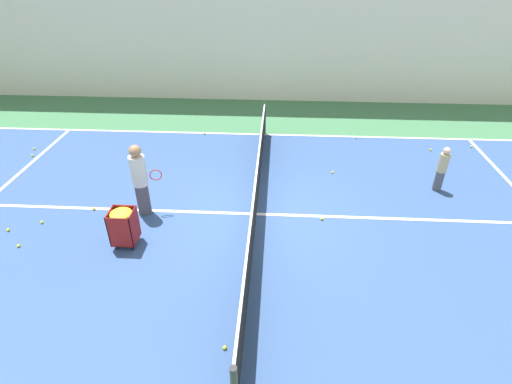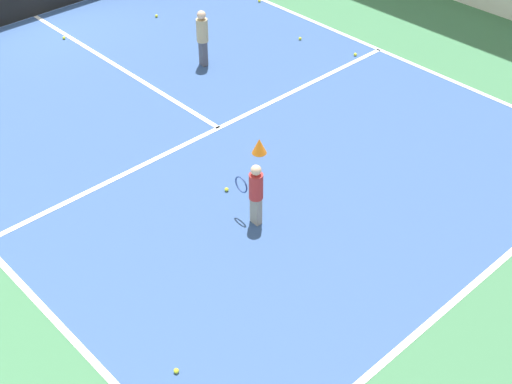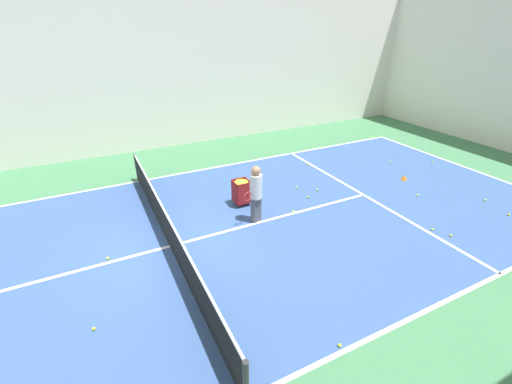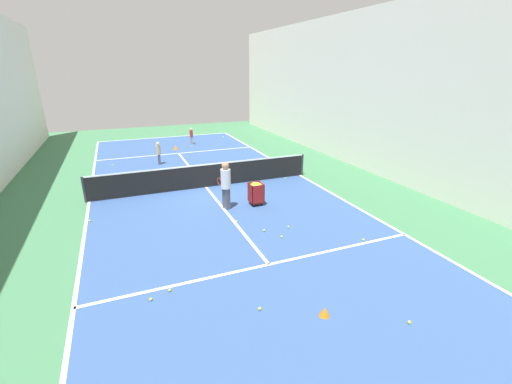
{
  "view_description": "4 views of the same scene",
  "coord_description": "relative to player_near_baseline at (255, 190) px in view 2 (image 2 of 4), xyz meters",
  "views": [
    {
      "loc": [
        -7.82,
        -0.46,
        5.52
      ],
      "look_at": [
        0.0,
        0.0,
        0.63
      ],
      "focal_mm": 28.0,
      "sensor_mm": 36.0,
      "label": 1
    },
    {
      "loc": [
        -7.14,
        -15.47,
        7.23
      ],
      "look_at": [
        -1.34,
        -9.25,
        0.6
      ],
      "focal_mm": 50.0,
      "sensor_mm": 36.0,
      "label": 2
    },
    {
      "loc": [
        7.82,
        -1.35,
        5.42
      ],
      "look_at": [
        -0.12,
        2.65,
        0.99
      ],
      "focal_mm": 24.0,
      "sensor_mm": 36.0,
      "label": 3
    },
    {
      "loc": [
        3.3,
        14.02,
        4.98
      ],
      "look_at": [
        -1.29,
        2.71,
        0.51
      ],
      "focal_mm": 24.0,
      "sensor_mm": 36.0,
      "label": 4
    }
  ],
  "objects": [
    {
      "name": "tennis_ball_1",
      "position": [
        3.45,
        7.21,
        -0.59
      ],
      "size": [
        0.07,
        0.07,
        0.07
      ],
      "primitive_type": "sphere",
      "color": "yellow",
      "rests_on": "ground"
    },
    {
      "name": "tennis_ball_5",
      "position": [
        5.11,
        3.98,
        -0.59
      ],
      "size": [
        0.07,
        0.07,
        0.07
      ],
      "primitive_type": "sphere",
      "color": "yellow",
      "rests_on": "ground"
    },
    {
      "name": "line_centre_service",
      "position": [
        1.34,
        9.24,
        -0.62
      ],
      "size": [
        0.1,
        13.59,
        0.0
      ],
      "primitive_type": "cube",
      "color": "white",
      "rests_on": "ground"
    },
    {
      "name": "line_baseline_near",
      "position": [
        1.34,
        -3.12,
        -0.62
      ],
      "size": [
        9.4,
        0.1,
        0.0
      ],
      "primitive_type": "cube",
      "color": "white",
      "rests_on": "ground"
    },
    {
      "name": "court_playing_area",
      "position": [
        1.34,
        9.24,
        -0.62
      ],
      "size": [
        9.4,
        24.71,
        0.0
      ],
      "color": "#335189",
      "rests_on": "ground"
    },
    {
      "name": "ground_plane",
      "position": [
        1.34,
        9.24,
        -0.63
      ],
      "size": [
        35.74,
        35.74,
        0.0
      ],
      "primitive_type": "plane",
      "color": "#3D754C"
    },
    {
      "name": "tennis_ball_22",
      "position": [
        5.43,
        2.61,
        -0.59
      ],
      "size": [
        0.07,
        0.07,
        0.07
      ],
      "primitive_type": "sphere",
      "color": "yellow",
      "rests_on": "ground"
    },
    {
      "name": "line_service_near",
      "position": [
        1.34,
        2.44,
        -0.62
      ],
      "size": [
        9.4,
        0.1,
        0.0
      ],
      "primitive_type": "cube",
      "color": "white",
      "rests_on": "ground"
    },
    {
      "name": "training_cone_1",
      "position": [
        1.34,
        1.34,
        -0.48
      ],
      "size": [
        0.27,
        0.27,
        0.29
      ],
      "primitive_type": "cone",
      "color": "orange",
      "rests_on": "ground"
    },
    {
      "name": "tennis_ball_7",
      "position": [
        5.89,
        6.17,
        -0.59
      ],
      "size": [
        0.07,
        0.07,
        0.07
      ],
      "primitive_type": "sphere",
      "color": "yellow",
      "rests_on": "ground"
    },
    {
      "name": "player_near_baseline",
      "position": [
        0.0,
        0.0,
        0.0
      ],
      "size": [
        0.23,
        0.55,
        1.09
      ],
      "rotation": [
        0.0,
        0.0,
        1.53
      ],
      "color": "gray",
      "rests_on": "ground"
    },
    {
      "name": "tennis_ball_18",
      "position": [
        1.19,
        7.68,
        -0.59
      ],
      "size": [
        0.07,
        0.07,
        0.07
      ],
      "primitive_type": "sphere",
      "color": "yellow",
      "rests_on": "ground"
    },
    {
      "name": "tennis_ball_4",
      "position": [
        -2.7,
        -1.45,
        -0.59
      ],
      "size": [
        0.07,
        0.07,
        0.07
      ],
      "primitive_type": "sphere",
      "color": "yellow",
      "rests_on": "ground"
    },
    {
      "name": "child_midcourt",
      "position": [
        2.74,
        4.56,
        0.08
      ],
      "size": [
        0.29,
        0.29,
        1.23
      ],
      "rotation": [
        0.0,
        0.0,
        1.37
      ],
      "color": "#4C4C56",
      "rests_on": "ground"
    },
    {
      "name": "tennis_ball_15",
      "position": [
        0.19,
        0.9,
        -0.59
      ],
      "size": [
        0.07,
        0.07,
        0.07
      ],
      "primitive_type": "sphere",
      "color": "yellow",
      "rests_on": "ground"
    }
  ]
}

